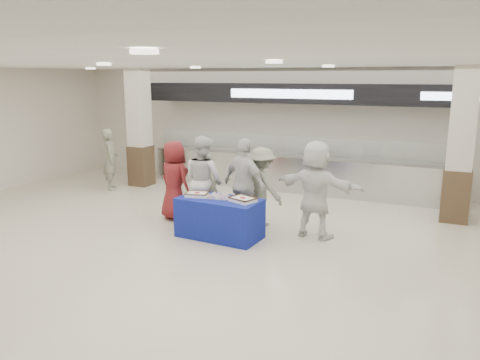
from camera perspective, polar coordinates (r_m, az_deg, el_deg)
The scene contains 15 objects.
ground at distance 7.95m, azimuth -6.51°, elevation -9.54°, with size 14.00×14.00×0.00m, color beige.
serving_line at distance 12.43m, azimuth 6.38°, elevation 4.02°, with size 8.70×0.85×2.80m.
column_left at distance 13.18m, azimuth -12.15°, elevation 5.93°, with size 0.55×0.55×3.20m.
column_right at distance 10.57m, azimuth 25.27°, elevation 3.45°, with size 0.55×0.55×3.20m.
display_table at distance 8.81m, azimuth -2.51°, elevation -4.66°, with size 1.55×0.78×0.75m, color navy.
sheet_cake_left at distance 8.91m, azimuth -5.25°, elevation -1.70°, with size 0.48×0.41×0.09m.
sheet_cake_right at distance 8.49m, azimuth 0.34°, elevation -2.35°, with size 0.52×0.46×0.09m.
cupcake_tray at distance 8.75m, azimuth -2.66°, elevation -1.98°, with size 0.46×0.36×0.07m.
civilian_maroon at distance 9.90m, azimuth -7.97°, elevation -0.08°, with size 0.82×0.53×1.67m, color maroon.
soldier_a at distance 9.88m, azimuth -4.37°, elevation -0.02°, with size 0.61×0.40×1.67m, color slate.
chef_tall at distance 9.53m, azimuth -4.44°, elevation -0.03°, with size 0.88×0.69×1.82m, color silver.
chef_short at distance 9.13m, azimuth 0.56°, elevation -0.55°, with size 1.07×0.44×1.82m, color silver.
soldier_b at distance 9.45m, azimuth 2.65°, elevation -0.81°, with size 1.03×0.59×1.60m, color slate.
civilian_white at distance 8.79m, azimuth 9.22°, elevation -1.14°, with size 1.71×0.55×1.85m, color white.
soldier_bg at distance 12.92m, azimuth -15.53°, elevation 2.44°, with size 0.60×0.39×1.64m, color slate.
Camera 1 is at (3.88, -6.27, 2.97)m, focal length 35.00 mm.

